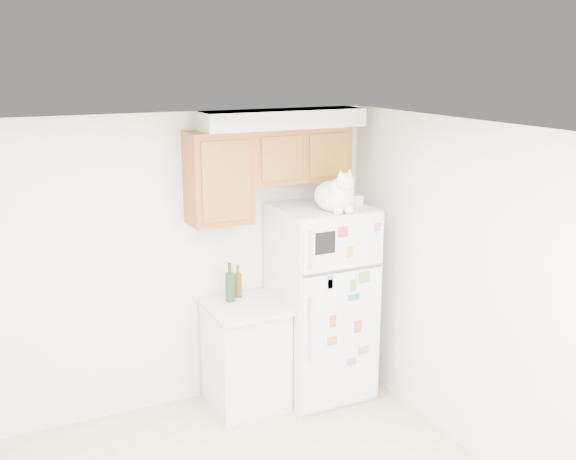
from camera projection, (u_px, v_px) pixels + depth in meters
room_shell at (253, 276)px, 3.96m from camera, size 3.84×4.04×2.52m
refrigerator at (321, 302)px, 5.87m from camera, size 0.76×0.78×1.70m
base_counter at (246, 354)px, 5.73m from camera, size 0.64×0.64×0.92m
cat at (336, 195)px, 5.44m from camera, size 0.36×0.53×0.37m
storage_box_back at (339, 197)px, 5.80m from camera, size 0.19×0.15×0.10m
storage_box_front at (353, 200)px, 5.71m from camera, size 0.18×0.16×0.09m
bottle_green at (230, 282)px, 5.65m from camera, size 0.08×0.08×0.34m
bottle_amber at (238, 281)px, 5.75m from camera, size 0.07×0.07×0.29m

